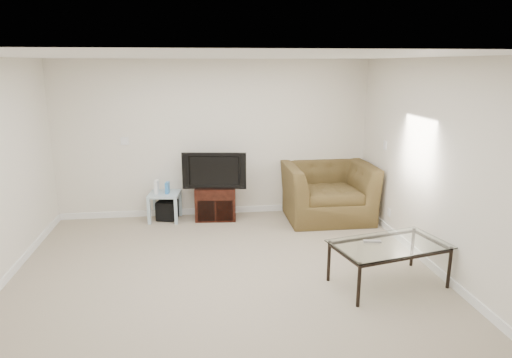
{
  "coord_description": "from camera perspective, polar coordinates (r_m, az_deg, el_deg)",
  "views": [
    {
      "loc": [
        -0.29,
        -4.76,
        2.43
      ],
      "look_at": [
        0.5,
        1.2,
        0.9
      ],
      "focal_mm": 32.0,
      "sensor_mm": 36.0,
      "label": 1
    }
  ],
  "objects": [
    {
      "name": "floor",
      "position": [
        5.36,
        -3.71,
        -12.74
      ],
      "size": [
        5.0,
        5.0,
        0.0
      ],
      "primitive_type": "plane",
      "color": "tan",
      "rests_on": "ground"
    },
    {
      "name": "ceiling",
      "position": [
        4.77,
        -4.21,
        15.07
      ],
      "size": [
        5.0,
        5.0,
        0.0
      ],
      "primitive_type": "plane",
      "color": "white",
      "rests_on": "ground"
    },
    {
      "name": "wall_back",
      "position": [
        7.37,
        -5.21,
        4.99
      ],
      "size": [
        5.0,
        0.02,
        2.5
      ],
      "primitive_type": "cube",
      "color": "silver",
      "rests_on": "ground"
    },
    {
      "name": "wall_right",
      "position": [
        5.65,
        22.28,
        1.12
      ],
      "size": [
        0.02,
        5.0,
        2.5
      ],
      "primitive_type": "cube",
      "color": "silver",
      "rests_on": "ground"
    },
    {
      "name": "plate_back",
      "position": [
        7.43,
        -16.09,
        4.57
      ],
      "size": [
        0.12,
        0.02,
        0.12
      ],
      "primitive_type": "cube",
      "color": "white",
      "rests_on": "wall_back"
    },
    {
      "name": "plate_right_switch",
      "position": [
        7.04,
        15.85,
        4.08
      ],
      "size": [
        0.02,
        0.09,
        0.13
      ],
      "primitive_type": "cube",
      "color": "white",
      "rests_on": "wall_right"
    },
    {
      "name": "plate_right_outlet",
      "position": [
        7.0,
        16.28,
        -4.04
      ],
      "size": [
        0.02,
        0.08,
        0.12
      ],
      "primitive_type": "cube",
      "color": "white",
      "rests_on": "wall_right"
    },
    {
      "name": "tv_stand",
      "position": [
        7.34,
        -5.06,
        -2.94
      ],
      "size": [
        0.67,
        0.49,
        0.53
      ],
      "primitive_type": null,
      "rotation": [
        0.0,
        0.0,
        -0.08
      ],
      "color": "black",
      "rests_on": "floor"
    },
    {
      "name": "dvd_player",
      "position": [
        7.26,
        -5.1,
        -1.69
      ],
      "size": [
        0.35,
        0.26,
        0.05
      ],
      "primitive_type": "cube",
      "rotation": [
        0.0,
        0.0,
        -0.08
      ],
      "color": "black",
      "rests_on": "tv_stand"
    },
    {
      "name": "television",
      "position": [
        7.17,
        -5.17,
        1.21
      ],
      "size": [
        0.94,
        0.32,
        0.57
      ],
      "primitive_type": "imported",
      "rotation": [
        0.0,
        0.0,
        -0.15
      ],
      "color": "black",
      "rests_on": "tv_stand"
    },
    {
      "name": "side_table",
      "position": [
        7.4,
        -11.3,
        -3.37
      ],
      "size": [
        0.52,
        0.52,
        0.45
      ],
      "primitive_type": null,
      "rotation": [
        0.0,
        0.0,
        -0.14
      ],
      "color": "silver",
      "rests_on": "floor"
    },
    {
      "name": "subwoofer",
      "position": [
        7.43,
        -11.04,
        -3.81
      ],
      "size": [
        0.36,
        0.36,
        0.29
      ],
      "primitive_type": "cube",
      "rotation": [
        0.0,
        0.0,
        -0.27
      ],
      "color": "black",
      "rests_on": "floor"
    },
    {
      "name": "game_console",
      "position": [
        7.32,
        -12.31,
        -0.97
      ],
      "size": [
        0.07,
        0.15,
        0.2
      ],
      "primitive_type": "cube",
      "rotation": [
        0.0,
        0.0,
        -0.14
      ],
      "color": "white",
      "rests_on": "side_table"
    },
    {
      "name": "game_case",
      "position": [
        7.29,
        -11.02,
        -1.08
      ],
      "size": [
        0.07,
        0.14,
        0.18
      ],
      "primitive_type": "cube",
      "rotation": [
        0.0,
        0.0,
        -0.18
      ],
      "color": "#337FCC",
      "rests_on": "side_table"
    },
    {
      "name": "recliner",
      "position": [
        7.35,
        8.93,
        -0.32
      ],
      "size": [
        1.38,
        0.9,
        1.2
      ],
      "primitive_type": "imported",
      "rotation": [
        0.0,
        0.0,
        -0.01
      ],
      "color": "#48301B",
      "rests_on": "floor"
    },
    {
      "name": "coffee_table",
      "position": [
        5.41,
        16.19,
        -10.19
      ],
      "size": [
        1.37,
        0.96,
        0.49
      ],
      "primitive_type": null,
      "rotation": [
        0.0,
        0.0,
        0.22
      ],
      "color": "black",
      "rests_on": "floor"
    },
    {
      "name": "remote",
      "position": [
        5.3,
        14.33,
        -7.56
      ],
      "size": [
        0.2,
        0.09,
        0.02
      ],
      "primitive_type": "cube",
      "rotation": [
        0.0,
        0.0,
        -0.18
      ],
      "color": "#B2B2B7",
      "rests_on": "coffee_table"
    }
  ]
}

